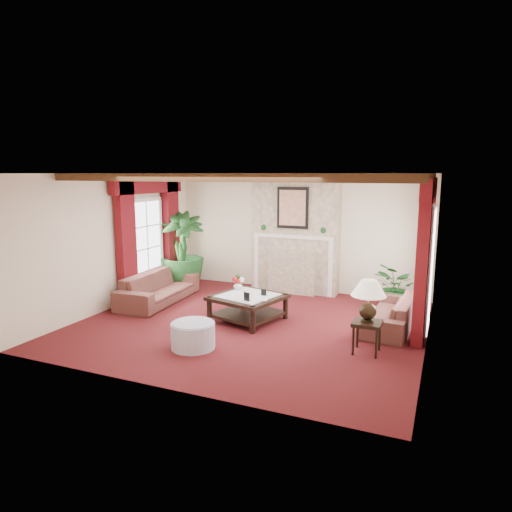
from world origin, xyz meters
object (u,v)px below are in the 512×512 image
at_px(sofa_left, 158,283).
at_px(ottoman, 193,335).
at_px(coffee_table, 248,308).
at_px(potted_palm, 183,267).
at_px(side_table, 367,337).
at_px(sofa_right, 391,307).

relative_size(sofa_left, ottoman, 3.19).
height_order(sofa_left, coffee_table, sofa_left).
xyz_separation_m(sofa_left, ottoman, (2.01, -1.97, -0.22)).
bearing_deg(coffee_table, ottoman, -84.16).
relative_size(potted_palm, ottoman, 2.95).
bearing_deg(sofa_left, side_table, -107.57).
bearing_deg(ottoman, sofa_right, 38.88).
height_order(sofa_right, ottoman, sofa_right).
height_order(potted_palm, ottoman, potted_palm).
bearing_deg(potted_palm, side_table, -26.08).
bearing_deg(side_table, ottoman, -161.28).
height_order(coffee_table, side_table, side_table).
bearing_deg(sofa_right, ottoman, -46.79).
bearing_deg(side_table, sofa_left, 166.31).
relative_size(sofa_right, coffee_table, 1.68).
bearing_deg(coffee_table, sofa_left, -175.41).
relative_size(sofa_left, potted_palm, 1.08).
relative_size(sofa_right, potted_palm, 0.95).
bearing_deg(side_table, sofa_right, 81.63).
bearing_deg(ottoman, side_table, 18.72).
distance_m(coffee_table, side_table, 2.41).
bearing_deg(side_table, potted_palm, 153.92).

